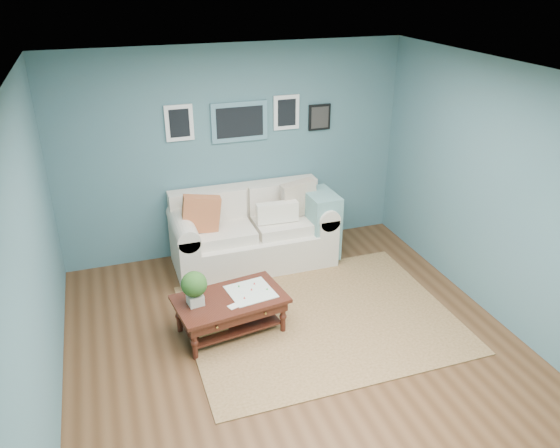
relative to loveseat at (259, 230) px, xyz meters
name	(u,v)px	position (x,y,z in m)	size (l,w,h in m)	color
room_shell	(303,231)	(-0.16, -1.97, 0.93)	(5.00, 5.02, 2.70)	brown
area_rug	(320,318)	(0.25, -1.49, -0.43)	(2.85, 2.28, 0.01)	brown
loveseat	(259,230)	(0.00, 0.00, 0.00)	(2.07, 0.94, 1.06)	beige
coffee_table	(225,304)	(-0.79, -1.40, -0.08)	(1.20, 0.81, 0.79)	#37140C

